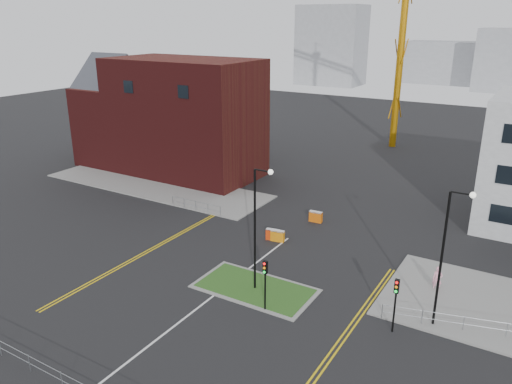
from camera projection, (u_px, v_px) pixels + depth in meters
ground at (159, 338)px, 30.42m from camera, size 200.00×200.00×0.00m
pavement_left at (155, 185)px, 57.93m from camera, size 28.00×8.00×0.12m
island_kerb at (255, 288)px, 35.90m from camera, size 8.60×4.60×0.08m
grass_island at (255, 288)px, 35.90m from camera, size 8.00×4.00×0.12m
brick_building at (166, 117)px, 61.99m from camera, size 24.20×10.07×14.24m
streetlamp_island at (258, 220)px, 34.02m from camera, size 1.46×0.36×9.18m
streetlamp_right_near at (447, 249)px, 29.80m from camera, size 1.46×0.36×9.18m
traffic_light_island at (265, 276)px, 32.46m from camera, size 0.28×0.33×3.65m
traffic_light_right at (396, 295)px, 30.18m from camera, size 0.28×0.33×3.65m
railing_left at (196, 204)px, 50.09m from camera, size 6.05×0.05×1.10m
centre_line at (180, 322)px, 32.04m from camera, size 0.15×30.00×0.01m
yellow_left_a at (158, 245)px, 42.89m from camera, size 0.12×24.00×0.01m
yellow_left_b at (160, 246)px, 42.74m from camera, size 0.12×24.00×0.01m
yellow_right_a at (342, 335)px, 30.65m from camera, size 0.12×20.00×0.01m
yellow_right_b at (347, 337)px, 30.50m from camera, size 0.12×20.00×0.01m
skyline_a at (331, 45)px, 143.32m from camera, size 18.00×12.00×22.00m
skyline_d at (459, 63)px, 145.56m from camera, size 30.00×12.00×12.00m
pedestrian at (437, 279)px, 35.39m from camera, size 0.75×0.56×1.86m
barrier_left at (273, 234)px, 43.67m from camera, size 1.25×0.57×1.01m
barrier_mid at (278, 235)px, 43.43m from camera, size 1.25×0.58×1.01m
barrier_right at (316, 216)px, 47.55m from camera, size 1.28×0.48×1.06m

